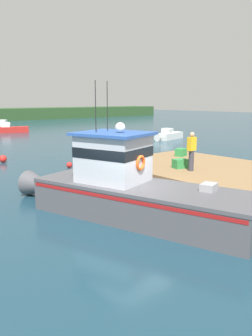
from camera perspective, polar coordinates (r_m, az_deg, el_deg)
The scene contains 12 objects.
ground_plane at distance 12.51m, azimuth 0.63°, elevation -8.09°, with size 200.00×200.00×0.00m, color #193847.
dock at distance 15.71m, azimuth 13.86°, elevation -0.36°, with size 6.00×9.00×1.20m.
main_fishing_boat at distance 12.34m, azimuth 0.37°, elevation -3.47°, with size 4.69×9.92×4.80m.
crate_single_far at distance 18.55m, azimuth 9.06°, elevation 2.59°, with size 0.60×0.44×0.40m, color #2D8442.
crate_stack_mid_dock at distance 15.26m, azimuth 8.93°, elevation 0.73°, with size 0.60×0.44×0.39m, color #2D8442.
deckhand_by_the_boat at distance 14.62m, azimuth 10.77°, elevation 2.85°, with size 0.36×0.22×1.63m.
moored_boat_far_left at distance 56.66m, azimuth -19.66°, elevation 6.76°, with size 3.68×3.81×1.12m.
moored_boat_off_the_point at distance 46.72m, azimuth -18.82°, elevation 6.08°, with size 5.17×2.70×1.30m.
moored_boat_far_right at distance 37.05m, azimuth 7.07°, elevation 5.35°, with size 4.79×2.06×1.20m.
mooring_buoy_spare_mooring at distance 29.10m, azimuth 0.91°, elevation 3.38°, with size 0.35×0.35×0.35m, color red.
mooring_buoy_channel_marker at distance 24.54m, azimuth -19.65°, elevation 1.44°, with size 0.50×0.50×0.50m, color red.
mooring_buoy_outer at distance 21.62m, azimuth -9.34°, elevation 0.52°, with size 0.36×0.36×0.36m, color red.
Camera 1 is at (-7.83, -8.84, 4.13)m, focal length 36.91 mm.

